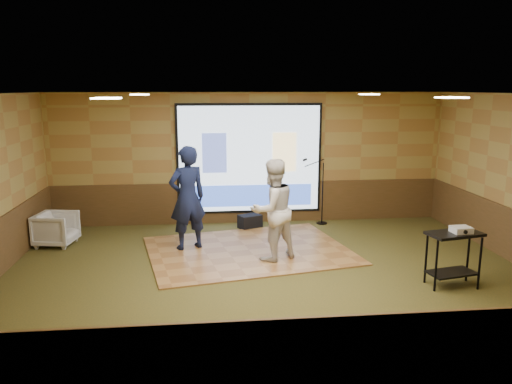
{
  "coord_description": "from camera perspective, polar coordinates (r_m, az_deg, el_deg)",
  "views": [
    {
      "loc": [
        -1.03,
        -7.82,
        3.1
      ],
      "look_at": [
        -0.14,
        0.71,
        1.3
      ],
      "focal_mm": 35.0,
      "sensor_mm": 36.0,
      "label": 1
    }
  ],
  "objects": [
    {
      "name": "room_shell",
      "position": [
        7.95,
        1.53,
        4.59
      ],
      "size": [
        9.04,
        7.04,
        3.02
      ],
      "color": "#A38A43",
      "rests_on": "ground"
    },
    {
      "name": "duffel_bag",
      "position": [
        11.22,
        -0.7,
        -3.39
      ],
      "size": [
        0.57,
        0.49,
        0.3
      ],
      "primitive_type": "cube",
      "rotation": [
        0.0,
        0.0,
        0.44
      ],
      "color": "black",
      "rests_on": "ground"
    },
    {
      "name": "player_left",
      "position": [
        9.63,
        -7.85,
        -0.67
      ],
      "size": [
        0.86,
        0.73,
        2.0
      ],
      "primitive_type": "imported",
      "rotation": [
        0.0,
        0.0,
        3.56
      ],
      "color": "#12193A",
      "rests_on": "dance_floor"
    },
    {
      "name": "dance_floor",
      "position": [
        9.7,
        -0.84,
        -6.69
      ],
      "size": [
        4.24,
        3.54,
        0.03
      ],
      "primitive_type": "cube",
      "rotation": [
        0.0,
        0.0,
        0.2
      ],
      "color": "#9F6F3A",
      "rests_on": "ground"
    },
    {
      "name": "av_table",
      "position": [
        8.47,
        21.64,
        -6.13
      ],
      "size": [
        0.84,
        0.44,
        0.88
      ],
      "rotation": [
        0.0,
        0.0,
        0.21
      ],
      "color": "black",
      "rests_on": "ground"
    },
    {
      "name": "downlight_se",
      "position": [
        7.1,
        21.46,
        10.02
      ],
      "size": [
        0.32,
        0.32,
        0.02
      ],
      "primitive_type": "cube",
      "color": "beige",
      "rests_on": "room_shell"
    },
    {
      "name": "wainscot_front",
      "position": [
        5.17,
        6.75,
        -18.71
      ],
      "size": [
        9.0,
        0.04,
        0.95
      ],
      "primitive_type": "cube",
      "color": "#483518",
      "rests_on": "ground"
    },
    {
      "name": "downlight_ne",
      "position": [
        10.15,
        12.82,
        10.84
      ],
      "size": [
        0.32,
        0.32,
        0.02
      ],
      "primitive_type": "cube",
      "color": "beige",
      "rests_on": "room_shell"
    },
    {
      "name": "downlight_sw",
      "position": [
        6.42,
        -16.73,
        10.22
      ],
      "size": [
        0.32,
        0.32,
        0.02
      ],
      "primitive_type": "cube",
      "color": "beige",
      "rests_on": "room_shell"
    },
    {
      "name": "projector_screen",
      "position": [
        11.42,
        -0.74,
        3.67
      ],
      "size": [
        3.32,
        0.06,
        2.52
      ],
      "color": "black",
      "rests_on": "room_shell"
    },
    {
      "name": "wainscot_back",
      "position": [
        11.64,
        -0.75,
        -1.17
      ],
      "size": [
        9.0,
        0.04,
        0.95
      ],
      "primitive_type": "cube",
      "color": "#483518",
      "rests_on": "ground"
    },
    {
      "name": "player_right",
      "position": [
        8.96,
        1.91,
        -2.05
      ],
      "size": [
        1.12,
        1.03,
        1.84
      ],
      "primitive_type": "imported",
      "rotation": [
        0.0,
        0.0,
        3.62
      ],
      "color": "silver",
      "rests_on": "dance_floor"
    },
    {
      "name": "projector",
      "position": [
        8.4,
        22.4,
        -4.0
      ],
      "size": [
        0.3,
        0.26,
        0.1
      ],
      "primitive_type": "cube",
      "rotation": [
        0.0,
        0.0,
        0.07
      ],
      "color": "silver",
      "rests_on": "av_table"
    },
    {
      "name": "downlight_nw",
      "position": [
        9.69,
        -13.15,
        10.79
      ],
      "size": [
        0.32,
        0.32,
        0.02
      ],
      "primitive_type": "cube",
      "color": "beige",
      "rests_on": "room_shell"
    },
    {
      "name": "ground",
      "position": [
        8.47,
        1.45,
        -9.61
      ],
      "size": [
        9.0,
        9.0,
        0.0
      ],
      "primitive_type": "plane",
      "color": "#343A1A",
      "rests_on": "ground"
    },
    {
      "name": "banquet_chair",
      "position": [
        10.74,
        -21.86,
        -3.94
      ],
      "size": [
        0.84,
        0.83,
        0.67
      ],
      "primitive_type": "imported",
      "rotation": [
        0.0,
        0.0,
        1.4
      ],
      "color": "gray",
      "rests_on": "ground"
    },
    {
      "name": "mic_stand",
      "position": [
        11.58,
        7.31,
        -1.24
      ],
      "size": [
        0.6,
        0.25,
        1.54
      ],
      "rotation": [
        0.0,
        0.0,
        0.41
      ],
      "color": "black",
      "rests_on": "ground"
    }
  ]
}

